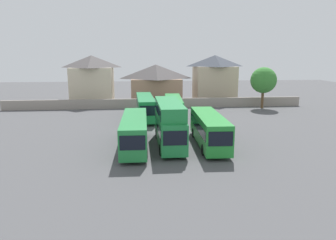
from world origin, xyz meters
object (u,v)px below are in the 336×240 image
(bus_2, at_px, (169,121))
(house_terrace_centre, at_px, (156,83))
(house_terrace_left, at_px, (92,79))
(house_terrace_right, at_px, (214,78))
(bus_1, at_px, (134,130))
(bus_4, at_px, (145,106))
(tree_left_of_lot, at_px, (264,80))
(bus_5, at_px, (173,107))
(bus_3, at_px, (209,128))

(bus_2, relative_size, house_terrace_centre, 0.97)
(house_terrace_left, xyz_separation_m, house_terrace_right, (25.58, 0.21, 0.02))
(bus_1, height_order, house_terrace_right, house_terrace_right)
(bus_1, xyz_separation_m, bus_4, (1.56, 15.57, 0.09))
(house_terrace_centre, height_order, tree_left_of_lot, house_terrace_centre)
(house_terrace_left, xyz_separation_m, house_terrace_centre, (13.02, -0.45, -0.92))
(bus_5, bearing_deg, bus_3, 12.10)
(house_terrace_centre, xyz_separation_m, house_terrace_right, (12.56, 0.66, 0.94))
(bus_2, height_order, house_terrace_right, house_terrace_right)
(house_terrace_centre, xyz_separation_m, tree_left_of_lot, (19.44, -9.02, 1.17))
(bus_1, bearing_deg, bus_4, 175.48)
(bus_5, xyz_separation_m, tree_left_of_lot, (17.72, 8.05, 3.34))
(bus_3, xyz_separation_m, house_terrace_right, (8.67, 33.01, 3.04))
(house_terrace_right, bearing_deg, bus_4, -131.11)
(bus_1, xyz_separation_m, tree_left_of_lot, (23.68, 23.36, 3.31))
(bus_1, distance_m, tree_left_of_lot, 33.43)
(house_terrace_right, bearing_deg, bus_2, -111.67)
(bus_5, relative_size, house_terrace_right, 1.19)
(bus_4, xyz_separation_m, house_terrace_left, (-10.34, 17.26, 2.98))
(house_terrace_left, distance_m, tree_left_of_lot, 33.82)
(bus_4, bearing_deg, house_terrace_right, 137.38)
(bus_1, bearing_deg, tree_left_of_lot, 135.80)
(bus_5, distance_m, house_terrace_left, 23.10)
(house_terrace_left, relative_size, house_terrace_right, 1.00)
(bus_5, bearing_deg, bus_1, -17.26)
(bus_1, relative_size, bus_3, 1.05)
(bus_4, distance_m, house_terrace_right, 23.38)
(bus_2, distance_m, house_terrace_centre, 32.15)
(house_terrace_centre, distance_m, house_terrace_right, 12.61)
(house_terrace_right, relative_size, tree_left_of_lot, 1.28)
(tree_left_of_lot, bearing_deg, bus_3, -123.69)
(bus_3, distance_m, house_terrace_centre, 32.65)
(bus_1, bearing_deg, bus_2, 95.12)
(house_terrace_centre, bearing_deg, bus_3, -83.15)
(tree_left_of_lot, bearing_deg, house_terrace_centre, 155.11)
(bus_3, height_order, house_terrace_centre, house_terrace_centre)
(house_terrace_left, bearing_deg, bus_2, -68.91)
(bus_5, bearing_deg, tree_left_of_lot, 118.43)
(bus_4, distance_m, bus_5, 4.41)
(bus_3, xyz_separation_m, house_terrace_centre, (-3.89, 32.35, 2.10))
(bus_2, relative_size, house_terrace_right, 1.06)
(bus_1, xyz_separation_m, bus_5, (5.96, 15.31, -0.03))
(bus_5, bearing_deg, house_terrace_right, 152.55)
(bus_2, bearing_deg, bus_3, 87.03)
(house_terrace_left, bearing_deg, house_terrace_centre, -1.97)
(bus_5, bearing_deg, house_terrace_left, -135.90)
(bus_5, bearing_deg, bus_2, -4.23)
(tree_left_of_lot, bearing_deg, bus_5, -155.58)
(bus_5, relative_size, house_terrace_centre, 1.08)
(house_terrace_left, relative_size, tree_left_of_lot, 1.28)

